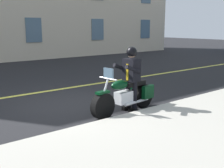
% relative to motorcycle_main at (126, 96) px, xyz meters
% --- Properties ---
extents(ground_plane, '(80.00, 80.00, 0.00)m').
position_rel_motorcycle_main_xyz_m(ground_plane, '(0.88, -1.55, -0.45)').
color(ground_plane, black).
extents(sidewalk_curb, '(60.00, 5.00, 0.15)m').
position_rel_motorcycle_main_xyz_m(sidewalk_curb, '(0.88, 2.95, -0.38)').
color(sidewalk_curb, '#B2ADA0').
rests_on(sidewalk_curb, ground_plane).
extents(lane_center_stripe, '(60.00, 0.16, 0.01)m').
position_rel_motorcycle_main_xyz_m(lane_center_stripe, '(0.88, -3.55, -0.45)').
color(lane_center_stripe, '#E5DB4C').
rests_on(lane_center_stripe, ground_plane).
extents(motorcycle_main, '(2.22, 0.74, 1.26)m').
position_rel_motorcycle_main_xyz_m(motorcycle_main, '(0.00, 0.00, 0.00)').
color(motorcycle_main, black).
rests_on(motorcycle_main, ground_plane).
extents(rider_main, '(0.66, 0.60, 1.74)m').
position_rel_motorcycle_main_xyz_m(rider_main, '(-0.19, -0.02, 0.58)').
color(rider_main, black).
rests_on(rider_main, ground_plane).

